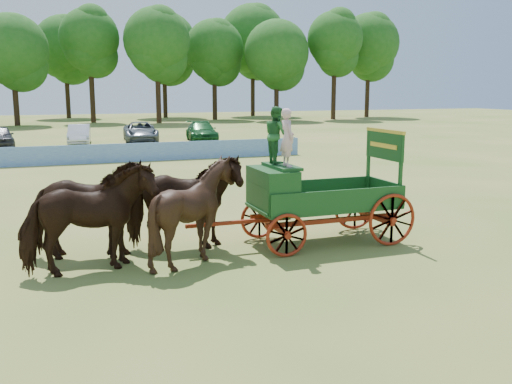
% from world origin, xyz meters
% --- Properties ---
extents(ground, '(160.00, 160.00, 0.00)m').
position_xyz_m(ground, '(0.00, 0.00, 0.00)').
color(ground, '#A38B49').
rests_on(ground, ground).
extents(horse_lead_left, '(3.08, 1.74, 2.46)m').
position_xyz_m(horse_lead_left, '(-1.90, -1.49, 1.23)').
color(horse_lead_left, black).
rests_on(horse_lead_left, ground).
extents(horse_lead_right, '(3.15, 2.01, 2.46)m').
position_xyz_m(horse_lead_right, '(-1.90, -0.39, 1.23)').
color(horse_lead_right, black).
rests_on(horse_lead_right, ground).
extents(horse_wheel_left, '(2.55, 2.35, 2.47)m').
position_xyz_m(horse_wheel_left, '(0.50, -1.49, 1.23)').
color(horse_wheel_left, black).
rests_on(horse_wheel_left, ground).
extents(horse_wheel_right, '(3.10, 1.82, 2.46)m').
position_xyz_m(horse_wheel_right, '(0.50, -0.39, 1.23)').
color(horse_wheel_right, black).
rests_on(horse_wheel_right, ground).
extents(farm_dray, '(6.00, 2.00, 3.64)m').
position_xyz_m(farm_dray, '(3.47, -0.91, 1.59)').
color(farm_dray, '#A32510').
rests_on(farm_dray, ground).
extents(sponsor_banner, '(26.00, 0.08, 1.05)m').
position_xyz_m(sponsor_banner, '(-1.00, 18.00, 0.53)').
color(sponsor_banner, blue).
rests_on(sponsor_banner, ground).
extents(treeline, '(92.83, 23.73, 16.08)m').
position_xyz_m(treeline, '(-2.79, 60.51, 9.36)').
color(treeline, '#382314').
rests_on(treeline, ground).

